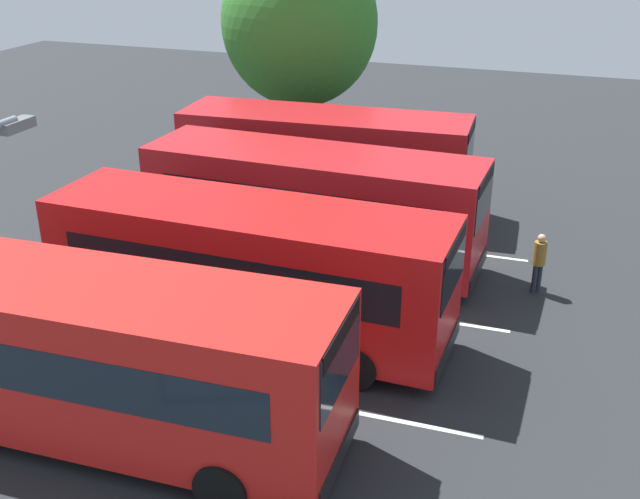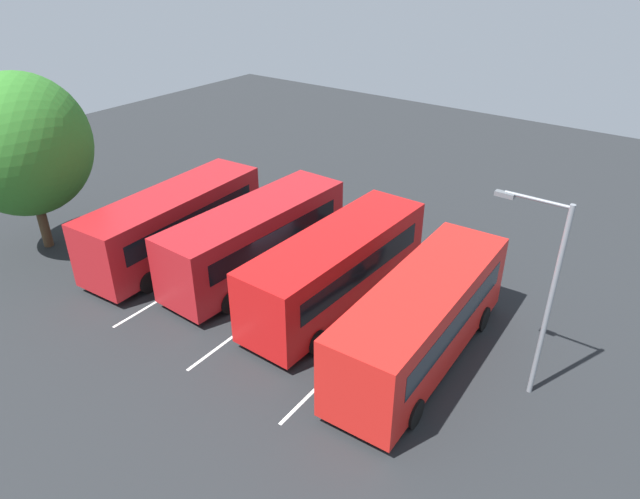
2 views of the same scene
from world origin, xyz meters
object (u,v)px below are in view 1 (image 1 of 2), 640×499
(pedestrian, at_px, (539,259))
(depot_tree, at_px, (299,23))
(bus_far_left, at_px, (99,355))
(bus_center_right, at_px, (314,204))
(bus_far_right, at_px, (325,157))
(bus_center_left, at_px, (250,267))

(pedestrian, xyz_separation_m, depot_tree, (-10.08, 9.54, 4.02))
(pedestrian, bearing_deg, depot_tree, -3.16)
(bus_far_left, distance_m, bus_center_right, 8.46)
(bus_center_right, distance_m, bus_far_right, 4.11)
(bus_center_left, bearing_deg, bus_center_right, 91.08)
(bus_far_right, relative_size, pedestrian, 5.78)
(bus_center_right, distance_m, depot_tree, 11.04)
(bus_far_left, bearing_deg, depot_tree, 97.47)
(bus_center_left, xyz_separation_m, bus_far_right, (-1.07, 8.15, 0.00))
(bus_center_left, distance_m, bus_center_right, 4.18)
(bus_far_left, height_order, depot_tree, depot_tree)
(bus_far_left, height_order, bus_center_right, same)
(depot_tree, bearing_deg, bus_far_right, -61.90)
(bus_far_right, xyz_separation_m, depot_tree, (-3.07, 5.74, 3.24))
(bus_far_left, xyz_separation_m, bus_center_left, (1.06, 4.22, 0.00))
(bus_center_right, distance_m, pedestrian, 6.00)
(pedestrian, relative_size, depot_tree, 0.20)
(bus_far_left, xyz_separation_m, depot_tree, (-3.08, 18.11, 3.24))
(bus_center_left, bearing_deg, depot_tree, 107.54)
(bus_center_left, relative_size, pedestrian, 5.72)
(bus_far_left, distance_m, pedestrian, 11.10)
(bus_far_left, distance_m, bus_far_right, 12.37)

